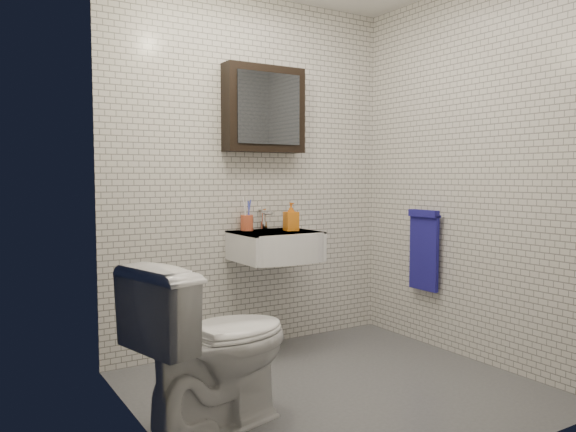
{
  "coord_description": "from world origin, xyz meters",
  "views": [
    {
      "loc": [
        -1.9,
        -2.55,
        1.23
      ],
      "look_at": [
        -0.05,
        0.45,
        0.98
      ],
      "focal_mm": 35.0,
      "sensor_mm": 36.0,
      "label": 1
    }
  ],
  "objects": [
    {
      "name": "ground",
      "position": [
        0.0,
        0.0,
        0.01
      ],
      "size": [
        2.2,
        2.0,
        0.01
      ],
      "primitive_type": "cube",
      "color": "#4C4E54",
      "rests_on": "ground"
    },
    {
      "name": "room_shell",
      "position": [
        0.0,
        0.0,
        1.47
      ],
      "size": [
        2.22,
        2.02,
        2.51
      ],
      "color": "silver",
      "rests_on": "ground"
    },
    {
      "name": "washbasin",
      "position": [
        0.05,
        0.73,
        0.76
      ],
      "size": [
        0.55,
        0.5,
        0.2
      ],
      "color": "white",
      "rests_on": "room_shell"
    },
    {
      "name": "faucet",
      "position": [
        0.05,
        0.93,
        0.92
      ],
      "size": [
        0.06,
        0.2,
        0.15
      ],
      "color": "silver",
      "rests_on": "washbasin"
    },
    {
      "name": "mirror_cabinet",
      "position": [
        0.05,
        0.93,
        1.7
      ],
      "size": [
        0.6,
        0.15,
        0.6
      ],
      "color": "black",
      "rests_on": "room_shell"
    },
    {
      "name": "towel_rail",
      "position": [
        1.04,
        0.35,
        0.72
      ],
      "size": [
        0.09,
        0.3,
        0.58
      ],
      "color": "silver",
      "rests_on": "room_shell"
    },
    {
      "name": "toothbrush_cup",
      "position": [
        -0.08,
        0.94,
        0.91
      ],
      "size": [
        0.1,
        0.1,
        0.24
      ],
      "rotation": [
        0.0,
        0.0,
        -0.12
      ],
      "color": "#CD5633",
      "rests_on": "washbasin"
    },
    {
      "name": "soap_bottle",
      "position": [
        0.17,
        0.76,
        0.95
      ],
      "size": [
        0.1,
        0.1,
        0.2
      ],
      "primitive_type": "imported",
      "rotation": [
        0.0,
        0.0,
        -0.13
      ],
      "color": "orange",
      "rests_on": "washbasin"
    },
    {
      "name": "toilet",
      "position": [
        -0.8,
        -0.09,
        0.42
      ],
      "size": [
        0.9,
        0.65,
        0.83
      ],
      "primitive_type": "imported",
      "rotation": [
        0.0,
        0.0,
        1.82
      ],
      "color": "white",
      "rests_on": "ground"
    }
  ]
}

